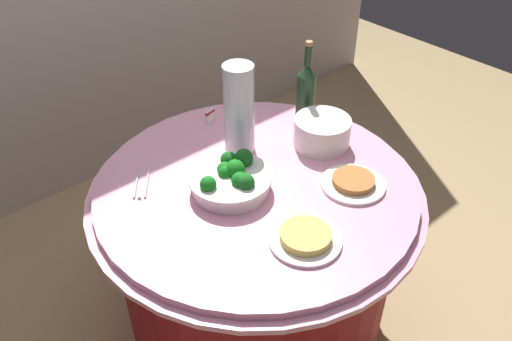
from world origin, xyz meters
TOP-DOWN VIEW (x-y plane):
  - ground_plane at (0.00, 0.00)m, footprint 6.00×6.00m
  - buffet_table at (0.00, 0.00)m, footprint 1.16×1.16m
  - broccoli_bowl at (-0.09, 0.02)m, footprint 0.28×0.28m
  - plate_stack at (0.33, 0.01)m, footprint 0.21×0.21m
  - wine_bottle at (0.41, 0.18)m, footprint 0.07×0.07m
  - decorative_fruit_vase at (0.08, 0.19)m, footprint 0.11×0.11m
  - serving_tongs at (-0.31, 0.24)m, footprint 0.13×0.16m
  - food_plate_noodles at (-0.08, -0.31)m, footprint 0.22×0.22m
  - food_plate_peanuts at (0.24, -0.23)m, footprint 0.22×0.22m
  - label_placard_front at (0.12, 0.41)m, footprint 0.05×0.02m

SIDE VIEW (x-z plane):
  - ground_plane at x=0.00m, z-range 0.00..0.00m
  - buffet_table at x=0.00m, z-range 0.01..0.75m
  - serving_tongs at x=-0.31m, z-range 0.74..0.75m
  - food_plate_peanuts at x=0.24m, z-range 0.74..0.77m
  - food_plate_noodles at x=-0.08m, z-range 0.74..0.77m
  - label_placard_front at x=0.12m, z-range 0.74..0.80m
  - broccoli_bowl at x=-0.09m, z-range 0.73..0.84m
  - plate_stack at x=0.33m, z-range 0.74..0.85m
  - wine_bottle at x=0.41m, z-range 0.70..1.04m
  - decorative_fruit_vase at x=0.08m, z-range 0.73..1.07m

